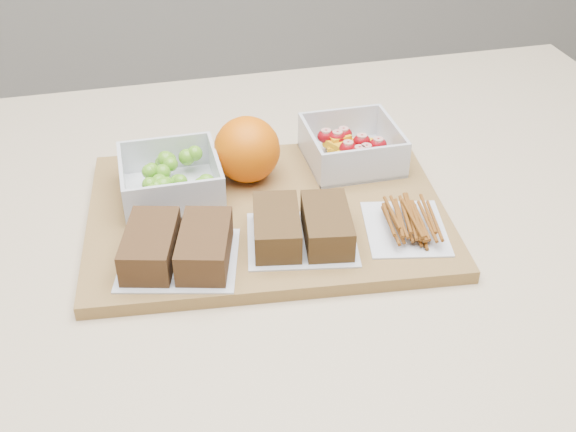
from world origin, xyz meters
name	(u,v)px	position (x,y,z in m)	size (l,w,h in m)	color
cutting_board	(267,214)	(-0.03, 0.03, 0.91)	(0.42, 0.30, 0.02)	olive
grape_container	(172,179)	(-0.13, 0.09, 0.94)	(0.12, 0.12, 0.05)	silver
fruit_container	(351,148)	(0.11, 0.11, 0.94)	(0.12, 0.12, 0.05)	silver
orange	(247,149)	(-0.03, 0.10, 0.96)	(0.08, 0.08, 0.08)	#E96405
sandwich_bag_left	(178,246)	(-0.14, -0.05, 0.93)	(0.15, 0.14, 0.04)	silver
sandwich_bag_center	(302,227)	(0.00, -0.04, 0.93)	(0.14, 0.13, 0.04)	silver
pretzel_bag	(406,221)	(0.12, -0.05, 0.93)	(0.11, 0.12, 0.02)	silver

